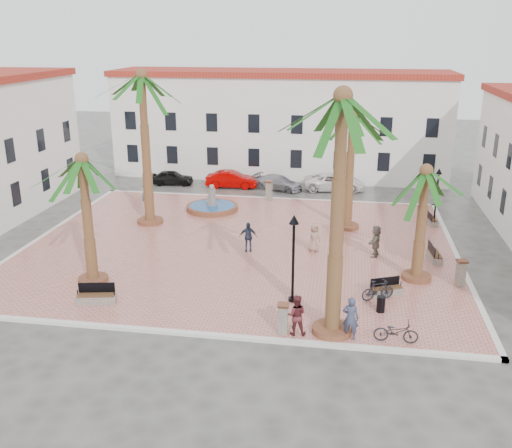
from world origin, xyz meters
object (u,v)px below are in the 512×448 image
object	(u,v)px
cyclist_b	(296,315)
pedestrian_east	(376,241)
bench_s	(97,298)
car_red	(232,179)
car_white	(334,182)
fountain	(212,207)
bollard_e	(461,273)
bicycle_a	(396,332)
bicycle_b	(378,290)
car_black	(172,178)
palm_s	(342,123)
palm_sw	(83,175)
lamppost_s	(294,244)
palm_nw	(142,91)
pedestrian_fountain_b	(248,237)
bench_ne	(431,220)
palm_e	(425,186)
palm_ne	(352,128)
car_silver	(278,182)
pedestrian_north	(147,195)
bollard_se	(283,318)
bench_e	(434,256)
cyclist_a	(351,318)
lamppost_e	(437,187)
bollard_n	(269,190)
pedestrian_fountain_a	(314,238)
litter_bin	(381,304)
bench_se	(386,290)

from	to	relation	value
cyclist_b	pedestrian_east	distance (m)	10.61
bench_s	car_red	size ratio (longest dim) A/B	0.45
car_white	fountain	bearing A→B (deg)	127.25
bollard_e	bicycle_a	size ratio (longest dim) A/B	0.76
bicycle_b	car_black	size ratio (longest dim) A/B	0.47
fountain	palm_s	bearing A→B (deg)	-60.90
palm_sw	cyclist_b	bearing A→B (deg)	-19.14
lamppost_s	bicycle_a	size ratio (longest dim) A/B	2.38
lamppost_s	cyclist_b	distance (m)	3.86
palm_nw	pedestrian_fountain_b	xyz separation A→B (m)	(7.64, -4.21, -8.05)
pedestrian_east	bench_ne	bearing A→B (deg)	163.58
palm_e	car_white	world-z (taller)	palm_e
palm_ne	car_silver	xyz separation A→B (m)	(-5.88, 9.69, -6.28)
palm_nw	car_silver	bearing A→B (deg)	54.83
bicycle_b	pedestrian_north	distance (m)	21.26
bicycle_b	pedestrian_north	xyz separation A→B (m)	(-16.58, 13.31, 0.41)
palm_e	bollard_se	size ratio (longest dim) A/B	4.47
bench_e	bench_ne	xyz separation A→B (m)	(0.64, 6.82, -0.02)
car_black	cyclist_a	bearing A→B (deg)	-152.97
lamppost_s	lamppost_e	size ratio (longest dim) A/B	1.13
palm_nw	bicycle_a	world-z (taller)	palm_nw
bench_s	bollard_e	distance (m)	18.49
palm_ne	bench_e	bearing A→B (deg)	-44.88
bench_s	bicycle_b	bearing A→B (deg)	-0.58
bench_ne	bollard_n	xyz separation A→B (m)	(-11.85, 4.13, 0.55)
palm_sw	bench_e	xyz separation A→B (m)	(18.25, 5.99, -5.51)
pedestrian_fountain_b	cyclist_a	bearing A→B (deg)	-67.31
bollard_n	lamppost_e	bearing A→B (deg)	-19.23
bollard_se	palm_nw	bearing A→B (deg)	128.29
lamppost_e	pedestrian_fountain_a	size ratio (longest dim) A/B	2.29
lamppost_e	car_red	xyz separation A→B (m)	(-15.83, 7.96, -2.10)
bollard_n	pedestrian_fountain_b	bearing A→B (deg)	-88.47
fountain	cyclist_a	bearing A→B (deg)	-59.56
cyclist_a	car_silver	xyz separation A→B (m)	(-6.16, 24.59, -0.51)
palm_e	lamppost_e	distance (m)	10.19
fountain	lamppost_s	bearing A→B (deg)	-62.38
bench_e	pedestrian_north	distance (m)	21.39
bollard_e	car_red	distance (m)	24.09
litter_bin	bollard_n	bearing A→B (deg)	113.51
palm_ne	pedestrian_east	bearing A→B (deg)	-71.16
car_black	car_red	world-z (taller)	car_red
cyclist_b	bench_se	bearing A→B (deg)	-136.62
car_black	lamppost_s	bearing A→B (deg)	-154.48
car_silver	bollard_e	bearing A→B (deg)	-127.87
fountain	litter_bin	world-z (taller)	fountain
lamppost_e	bollard_e	xyz separation A→B (m)	(0.00, -10.20, -1.93)
palm_ne	bollard_se	distance (m)	16.28
palm_s	lamppost_s	size ratio (longest dim) A/B	2.39
bench_s	bollard_e	bearing A→B (deg)	4.20
litter_bin	cyclist_b	world-z (taller)	cyclist_b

